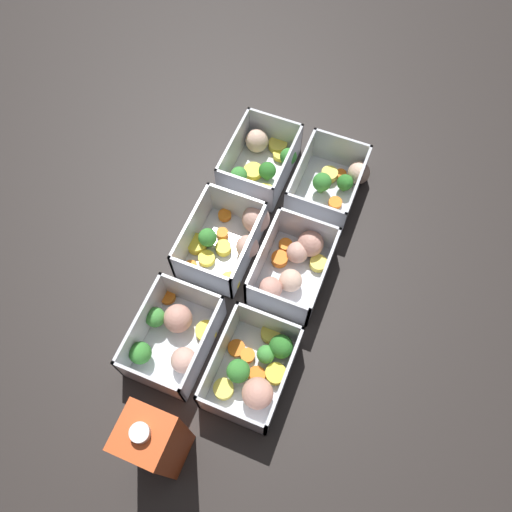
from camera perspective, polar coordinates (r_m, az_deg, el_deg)
name	(u,v)px	position (r m, az deg, el deg)	size (l,w,h in m)	color
ground_plane	(256,263)	(0.90, 0.00, -0.77)	(4.00, 4.00, 0.00)	#282321
container_near_left	(255,370)	(0.80, -0.09, -12.95)	(0.17, 0.12, 0.08)	silver
container_near_center	(294,265)	(0.87, 4.34, -1.07)	(0.17, 0.12, 0.08)	silver
container_near_right	(333,184)	(0.96, 8.75, 8.19)	(0.16, 0.13, 0.08)	silver
container_far_left	(172,336)	(0.83, -9.53, -9.03)	(0.16, 0.13, 0.08)	silver
container_far_center	(230,238)	(0.89, -3.02, 2.01)	(0.18, 0.14, 0.08)	silver
container_far_right	(261,161)	(0.98, 0.59, 10.83)	(0.17, 0.12, 0.08)	silver
juice_carton	(156,442)	(0.73, -11.41, -20.14)	(0.07, 0.07, 0.20)	#D14C1E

